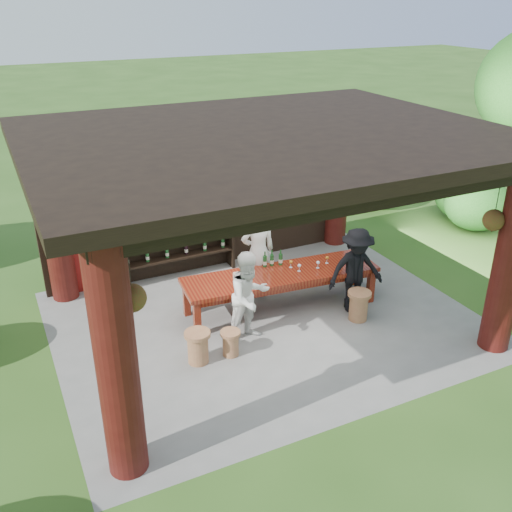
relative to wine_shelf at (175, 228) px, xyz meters
name	(u,v)px	position (x,y,z in m)	size (l,w,h in m)	color
ground	(265,321)	(0.85, -2.45, -1.10)	(90.00, 90.00, 0.00)	#2D5119
pavilion	(255,205)	(0.84, -2.02, 1.03)	(7.50, 6.00, 3.60)	slate
wine_shelf	(175,228)	(0.00, 0.00, 0.00)	(2.49, 0.38, 2.19)	black
tasting_table	(281,278)	(1.33, -2.14, -0.46)	(3.77, 1.28, 0.75)	#62160E
stool_near_left	(231,342)	(-0.15, -3.15, -0.86)	(0.34, 0.34, 0.45)	#92573A
stool_near_right	(359,305)	(2.42, -3.13, -0.80)	(0.43, 0.43, 0.57)	#92573A
stool_far_left	(198,346)	(-0.70, -3.11, -0.80)	(0.43, 0.43, 0.56)	#92573A
host	(258,252)	(1.16, -1.51, -0.15)	(0.70, 0.46, 1.91)	white
guest_woman	(249,297)	(0.35, -2.84, -0.28)	(0.80, 0.62, 1.64)	white
guest_man	(356,270)	(2.55, -2.79, -0.28)	(1.06, 0.61, 1.65)	black
table_bottles	(272,258)	(1.32, -1.80, -0.20)	(0.39, 0.13, 0.31)	#194C1E
table_glasses	(309,264)	(1.91, -2.17, -0.28)	(0.79, 0.31, 0.15)	silver
napkin_basket	(241,277)	(0.54, -2.09, -0.28)	(0.26, 0.18, 0.14)	#BF6672
shrubs	(371,249)	(3.74, -1.66, -0.54)	(14.38, 9.09, 1.36)	#194C14
trees	(362,111)	(3.60, -1.16, 2.27)	(21.43, 11.68, 4.80)	#3F2819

